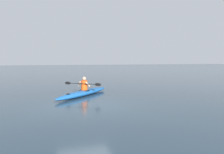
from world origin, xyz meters
TOP-DOWN VIEW (x-y plane):
  - ground_plane at (0.00, 0.00)m, footprint 160.00×160.00m
  - kayak at (-0.50, -2.84)m, footprint 4.04×4.25m
  - kayaker at (-0.51, -2.85)m, footprint 1.76×1.66m

SIDE VIEW (x-z plane):
  - ground_plane at x=0.00m, z-range 0.00..0.00m
  - kayak at x=-0.50m, z-range 0.00..0.32m
  - kayaker at x=-0.51m, z-range 0.26..1.02m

